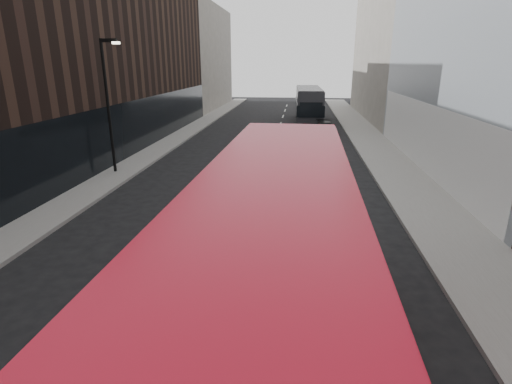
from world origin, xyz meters
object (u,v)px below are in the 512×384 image
(red_bus, at_px, (275,282))
(car_b, at_px, (313,147))
(car_c, at_px, (324,129))
(grey_bus, at_px, (308,104))
(car_a, at_px, (282,158))
(street_lamp, at_px, (109,98))

(red_bus, distance_m, car_b, 20.45)
(car_b, distance_m, car_c, 7.64)
(grey_bus, bearing_deg, car_b, -91.13)
(car_c, bearing_deg, car_a, -103.76)
(red_bus, height_order, grey_bus, red_bus)
(grey_bus, distance_m, car_c, 8.72)
(red_bus, height_order, car_b, red_bus)
(street_lamp, height_order, car_c, street_lamp)
(street_lamp, xyz_separation_m, grey_bus, (11.00, 21.69, -2.31))
(street_lamp, relative_size, car_b, 1.84)
(red_bus, xyz_separation_m, car_a, (-0.59, 16.68, -1.76))
(car_a, xyz_separation_m, car_c, (3.00, 11.20, -0.06))
(car_b, bearing_deg, street_lamp, -158.40)
(red_bus, xyz_separation_m, grey_bus, (1.18, 36.42, -0.55))
(car_b, height_order, car_c, car_b)
(grey_bus, distance_m, car_b, 16.13)
(red_bus, relative_size, car_b, 2.87)
(car_c, bearing_deg, grey_bus, 99.46)
(red_bus, distance_m, car_a, 16.78)
(street_lamp, height_order, car_a, street_lamp)
(grey_bus, bearing_deg, car_a, -96.51)
(car_c, bearing_deg, red_bus, -93.70)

